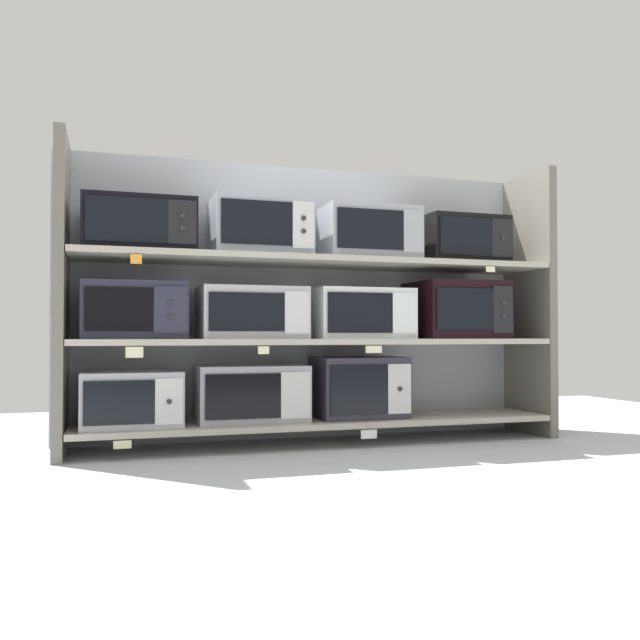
{
  "coord_description": "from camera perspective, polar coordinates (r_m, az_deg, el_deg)",
  "views": [
    {
      "loc": [
        -1.07,
        -3.45,
        0.57
      ],
      "look_at": [
        0.0,
        0.0,
        0.66
      ],
      "focal_mm": 38.08,
      "sensor_mm": 36.0,
      "label": 1
    }
  ],
  "objects": [
    {
      "name": "upright_left",
      "position": [
        3.47,
        -20.92,
        1.93
      ],
      "size": [
        0.05,
        0.47,
        1.53
      ],
      "primitive_type": "cube",
      "color": "#68645B",
      "rests_on": "ground"
    },
    {
      "name": "shelf_1",
      "position": [
        3.62,
        0.0,
        -1.82
      ],
      "size": [
        2.53,
        0.47,
        0.03
      ],
      "primitive_type": "cube",
      "color": "#ADA899"
    },
    {
      "name": "price_tag_0",
      "position": [
        3.26,
        -16.26,
        -10.03
      ],
      "size": [
        0.08,
        0.0,
        0.04
      ],
      "primitive_type": "cube",
      "color": "beige"
    },
    {
      "name": "back_panel",
      "position": [
        3.87,
        -1.12,
        1.51
      ],
      "size": [
        2.73,
        0.04,
        1.53
      ],
      "primitive_type": "cube",
      "color": "#9EA3A8",
      "rests_on": "ground"
    },
    {
      "name": "shelf_2",
      "position": [
        3.64,
        0.0,
        4.9
      ],
      "size": [
        2.53,
        0.47,
        0.03
      ],
      "primitive_type": "cube",
      "color": "#ADA899"
    },
    {
      "name": "price_tag_5",
      "position": [
        3.24,
        -15.19,
        4.97
      ],
      "size": [
        0.05,
        0.0,
        0.04
      ],
      "primitive_type": "cube",
      "color": "orange"
    },
    {
      "name": "microwave_2",
      "position": [
        3.7,
        3.31,
        -5.65
      ],
      "size": [
        0.48,
        0.35,
        0.33
      ],
      "color": "#2D2A38",
      "rests_on": "shelf_0"
    },
    {
      "name": "ground",
      "position": [
        2.74,
        6.38,
        -13.59
      ],
      "size": [
        6.53,
        6.0,
        0.02
      ],
      "primitive_type": "cube",
      "color": "#B2B7BC"
    },
    {
      "name": "upright_right",
      "position": [
        4.19,
        17.17,
        1.35
      ],
      "size": [
        0.05,
        0.47,
        1.53
      ],
      "primitive_type": "cube",
      "color": "#68645B",
      "rests_on": "ground"
    },
    {
      "name": "microwave_7",
      "position": [
        3.5,
        -14.96,
        7.61
      ],
      "size": [
        0.54,
        0.4,
        0.26
      ],
      "color": "black",
      "rests_on": "shelf_2"
    },
    {
      "name": "microwave_0",
      "position": [
        3.47,
        -15.55,
        -6.37
      ],
      "size": [
        0.47,
        0.42,
        0.27
      ],
      "color": "#A5A3AE",
      "rests_on": "shelf_0"
    },
    {
      "name": "microwave_8",
      "position": [
        3.57,
        -5.1,
        7.66
      ],
      "size": [
        0.5,
        0.38,
        0.3
      ],
      "color": "#98A3AF",
      "rests_on": "shelf_2"
    },
    {
      "name": "price_tag_6",
      "position": [
        3.79,
        14.13,
        4.16
      ],
      "size": [
        0.05,
        0.0,
        0.03
      ],
      "primitive_type": "cube",
      "color": "beige"
    },
    {
      "name": "microwave_5",
      "position": [
        3.69,
        3.42,
        0.52
      ],
      "size": [
        0.53,
        0.35,
        0.27
      ],
      "color": "silver",
      "rests_on": "shelf_1"
    },
    {
      "name": "price_tag_4",
      "position": [
        3.46,
        4.54,
        -2.48
      ],
      "size": [
        0.09,
        0.0,
        0.04
      ],
      "primitive_type": "cube",
      "color": "beige"
    },
    {
      "name": "price_tag_3",
      "position": [
        3.3,
        -4.76,
        -2.54
      ],
      "size": [
        0.06,
        0.0,
        0.04
      ],
      "primitive_type": "cube",
      "color": "beige"
    },
    {
      "name": "microwave_6",
      "position": [
        3.93,
        11.33,
        0.79
      ],
      "size": [
        0.49,
        0.44,
        0.32
      ],
      "color": "black",
      "rests_on": "shelf_1"
    },
    {
      "name": "microwave_10",
      "position": [
        3.98,
        11.74,
        6.53
      ],
      "size": [
        0.47,
        0.35,
        0.27
      ],
      "color": "black",
      "rests_on": "shelf_2"
    },
    {
      "name": "microwave_4",
      "position": [
        3.52,
        -5.77,
        0.58
      ],
      "size": [
        0.54,
        0.37,
        0.27
      ],
      "color": "#B2B3B7",
      "rests_on": "shelf_1"
    },
    {
      "name": "shelf_0",
      "position": [
        3.65,
        0.0,
        -8.53
      ],
      "size": [
        2.53,
        0.47,
        0.03
      ],
      "primitive_type": "cube",
      "color": "#ADA899",
      "rests_on": "ground"
    },
    {
      "name": "price_tag_1",
      "position": [
        3.49,
        4.13,
        -9.55
      ],
      "size": [
        0.09,
        0.0,
        0.04
      ],
      "primitive_type": "cube",
      "color": "white"
    },
    {
      "name": "microwave_3",
      "position": [
        3.45,
        -15.33,
        0.76
      ],
      "size": [
        0.5,
        0.37,
        0.28
      ],
      "color": "#272839",
      "rests_on": "shelf_1"
    },
    {
      "name": "microwave_9",
      "position": [
        3.74,
        3.89,
        7.14
      ],
      "size": [
        0.51,
        0.41,
        0.28
      ],
      "color": "#989CA4",
      "rests_on": "shelf_2"
    },
    {
      "name": "price_tag_2",
      "position": [
        3.22,
        -15.33,
        -2.63
      ],
      "size": [
        0.08,
        0.0,
        0.05
      ],
      "primitive_type": "cube",
      "color": "beige"
    },
    {
      "name": "microwave_1",
      "position": [
        3.53,
        -5.81,
        -6.15
      ],
      "size": [
        0.56,
        0.34,
        0.29
      ],
      "color": "#9F99A5",
      "rests_on": "shelf_0"
    }
  ]
}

